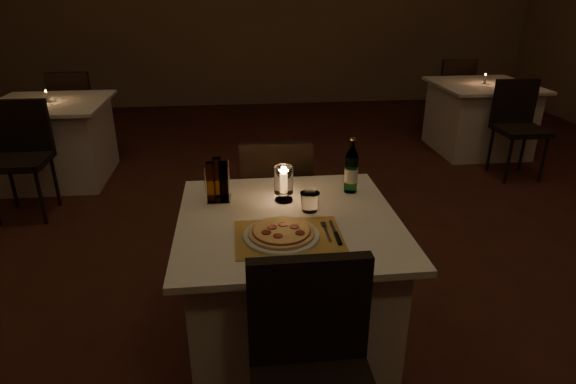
{
  "coord_description": "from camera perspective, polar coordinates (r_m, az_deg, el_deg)",
  "views": [
    {
      "loc": [
        -0.5,
        -2.39,
        1.72
      ],
      "look_at": [
        -0.28,
        -0.43,
        0.86
      ],
      "focal_mm": 30.0,
      "sensor_mm": 36.0,
      "label": 1
    }
  ],
  "objects": [
    {
      "name": "neighbor_chair_rb",
      "position": [
        6.29,
        18.98,
        11.54
      ],
      "size": [
        0.42,
        0.42,
        0.9
      ],
      "color": "black",
      "rests_on": "ground"
    },
    {
      "name": "neighbor_table_right",
      "position": [
        5.71,
        21.66,
        8.21
      ],
      "size": [
        1.0,
        1.0,
        0.74
      ],
      "color": "white",
      "rests_on": "ground"
    },
    {
      "name": "main_table",
      "position": [
        2.37,
        0.06,
        -11.01
      ],
      "size": [
        1.0,
        1.0,
        0.74
      ],
      "color": "white",
      "rests_on": "ground"
    },
    {
      "name": "water_bottle",
      "position": [
        2.44,
        7.51,
        2.54
      ],
      "size": [
        0.07,
        0.07,
        0.28
      ],
      "color": "#5AA865",
      "rests_on": "main_table"
    },
    {
      "name": "wall_back",
      "position": [
        7.42,
        -2.77,
        21.78
      ],
      "size": [
        8.0,
        0.02,
        3.0
      ],
      "primitive_type": "cube",
      "color": "#896B4F",
      "rests_on": "ground"
    },
    {
      "name": "floor",
      "position": [
        3.0,
        4.47,
        -11.84
      ],
      "size": [
        8.0,
        10.0,
        0.02
      ],
      "primitive_type": "cube",
      "color": "#491F17",
      "rests_on": "ground"
    },
    {
      "name": "tumbler",
      "position": [
        2.24,
        2.6,
        -1.18
      ],
      "size": [
        0.09,
        0.09,
        0.09
      ],
      "primitive_type": null,
      "color": "white",
      "rests_on": "main_table"
    },
    {
      "name": "chair_near",
      "position": [
        1.71,
        2.93,
        -19.65
      ],
      "size": [
        0.42,
        0.42,
        0.9
      ],
      "color": "black",
      "rests_on": "ground"
    },
    {
      "name": "hurricane_candle",
      "position": [
        2.32,
        -0.52,
        1.3
      ],
      "size": [
        0.09,
        0.09,
        0.18
      ],
      "color": "white",
      "rests_on": "main_table"
    },
    {
      "name": "neighbor_candle_right",
      "position": [
        5.62,
        22.3,
        12.27
      ],
      "size": [
        0.03,
        0.03,
        0.11
      ],
      "color": "white",
      "rests_on": "neighbor_table_right"
    },
    {
      "name": "chair_far",
      "position": [
        2.91,
        -1.53,
        -0.19
      ],
      "size": [
        0.42,
        0.42,
        0.9
      ],
      "color": "black",
      "rests_on": "ground"
    },
    {
      "name": "plate",
      "position": [
        2.02,
        -0.78,
        -5.15
      ],
      "size": [
        0.32,
        0.32,
        0.01
      ],
      "primitive_type": "cylinder",
      "color": "white",
      "rests_on": "placemat"
    },
    {
      "name": "neighbor_table_left",
      "position": [
        4.98,
        -25.84,
        5.46
      ],
      "size": [
        1.0,
        1.0,
        0.74
      ],
      "color": "white",
      "rests_on": "ground"
    },
    {
      "name": "knife",
      "position": [
        2.03,
        5.8,
        -5.19
      ],
      "size": [
        0.02,
        0.22,
        0.01
      ],
      "color": "black",
      "rests_on": "placemat"
    },
    {
      "name": "placemat",
      "position": [
        2.03,
        0.07,
        -5.33
      ],
      "size": [
        0.45,
        0.34,
        0.0
      ],
      "primitive_type": "cube",
      "color": "#BD9041",
      "rests_on": "main_table"
    },
    {
      "name": "neighbor_chair_lb",
      "position": [
        5.6,
        -23.96,
        9.44
      ],
      "size": [
        0.42,
        0.42,
        0.9
      ],
      "color": "black",
      "rests_on": "ground"
    },
    {
      "name": "neighbor_candle_left",
      "position": [
        4.89,
        -26.69,
        10.07
      ],
      "size": [
        0.03,
        0.03,
        0.11
      ],
      "color": "white",
      "rests_on": "neighbor_table_left"
    },
    {
      "name": "fork",
      "position": [
        2.08,
        4.51,
        -4.53
      ],
      "size": [
        0.02,
        0.18,
        0.0
      ],
      "color": "silver",
      "rests_on": "placemat"
    },
    {
      "name": "cruet_caddy",
      "position": [
        2.35,
        -8.35,
        1.17
      ],
      "size": [
        0.12,
        0.12,
        0.21
      ],
      "color": "white",
      "rests_on": "main_table"
    },
    {
      "name": "neighbor_chair_ra",
      "position": [
        5.07,
        25.56,
        7.86
      ],
      "size": [
        0.42,
        0.42,
        0.9
      ],
      "color": "black",
      "rests_on": "ground"
    },
    {
      "name": "pizza",
      "position": [
        2.01,
        -0.78,
        -4.75
      ],
      "size": [
        0.28,
        0.28,
        0.02
      ],
      "color": "#D8B77F",
      "rests_on": "plate"
    },
    {
      "name": "neighbor_chair_la",
      "position": [
        4.3,
        -29.08,
        4.69
      ],
      "size": [
        0.42,
        0.42,
        0.9
      ],
      "color": "black",
      "rests_on": "ground"
    }
  ]
}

